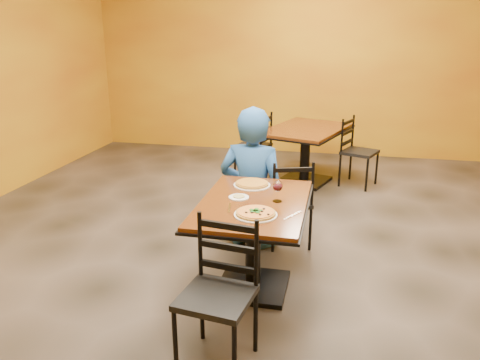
% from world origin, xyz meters
% --- Properties ---
extents(floor, '(7.00, 8.00, 0.01)m').
position_xyz_m(floor, '(0.00, 0.00, 0.00)').
color(floor, black).
rests_on(floor, ground).
extents(wall_back, '(7.00, 0.01, 3.00)m').
position_xyz_m(wall_back, '(0.00, 4.00, 1.50)').
color(wall_back, gold).
rests_on(wall_back, ground).
extents(table_main, '(0.83, 1.23, 0.75)m').
position_xyz_m(table_main, '(0.00, -0.50, 0.56)').
color(table_main, '#60300F').
rests_on(table_main, floor).
extents(table_second, '(1.29, 1.57, 0.75)m').
position_xyz_m(table_second, '(0.16, 2.38, 0.56)').
color(table_second, '#60300F').
rests_on(table_second, floor).
extents(chair_main_near, '(0.47, 0.47, 0.93)m').
position_xyz_m(chair_main_near, '(-0.05, -1.43, 0.46)').
color(chair_main_near, black).
rests_on(chair_main_near, floor).
extents(chair_main_far, '(0.49, 0.49, 0.87)m').
position_xyz_m(chair_main_far, '(0.18, 0.41, 0.43)').
color(chair_main_far, black).
rests_on(chair_main_far, floor).
extents(chair_second_left, '(0.50, 0.50, 0.92)m').
position_xyz_m(chair_second_left, '(-0.55, 2.38, 0.46)').
color(chair_second_left, black).
rests_on(chair_second_left, floor).
extents(chair_second_right, '(0.53, 0.53, 0.91)m').
position_xyz_m(chair_second_right, '(0.88, 2.38, 0.45)').
color(chair_second_right, black).
rests_on(chair_second_right, floor).
extents(diner, '(0.70, 0.50, 1.34)m').
position_xyz_m(diner, '(-0.17, 0.36, 0.67)').
color(diner, '#1A4C93').
rests_on(diner, floor).
extents(plate_main, '(0.31, 0.31, 0.01)m').
position_xyz_m(plate_main, '(0.07, -0.77, 0.76)').
color(plate_main, white).
rests_on(plate_main, table_main).
extents(pizza_main, '(0.28, 0.28, 0.02)m').
position_xyz_m(pizza_main, '(0.07, -0.77, 0.77)').
color(pizza_main, '#97230B').
rests_on(pizza_main, plate_main).
extents(plate_far, '(0.31, 0.31, 0.01)m').
position_xyz_m(plate_far, '(-0.08, -0.13, 0.76)').
color(plate_far, white).
rests_on(plate_far, table_main).
extents(pizza_far, '(0.28, 0.28, 0.02)m').
position_xyz_m(pizza_far, '(-0.08, -0.13, 0.77)').
color(pizza_far, gold).
rests_on(pizza_far, plate_far).
extents(side_plate, '(0.16, 0.16, 0.01)m').
position_xyz_m(side_plate, '(-0.13, -0.45, 0.76)').
color(side_plate, white).
rests_on(side_plate, table_main).
extents(dip, '(0.09, 0.09, 0.01)m').
position_xyz_m(dip, '(-0.13, -0.45, 0.76)').
color(dip, tan).
rests_on(dip, side_plate).
extents(wine_glass, '(0.08, 0.08, 0.18)m').
position_xyz_m(wine_glass, '(0.18, -0.46, 0.84)').
color(wine_glass, white).
rests_on(wine_glass, table_main).
extents(fork, '(0.05, 0.19, 0.00)m').
position_xyz_m(fork, '(-0.15, -0.67, 0.75)').
color(fork, silver).
rests_on(fork, table_main).
extents(knife, '(0.12, 0.19, 0.00)m').
position_xyz_m(knife, '(0.32, -0.72, 0.75)').
color(knife, silver).
rests_on(knife, table_main).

